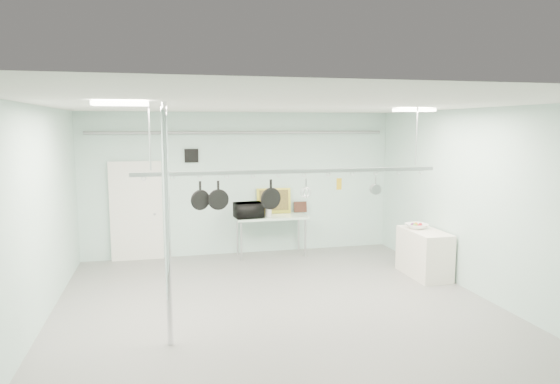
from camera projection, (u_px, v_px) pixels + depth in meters
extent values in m
plane|color=gray|center=(283.00, 317.00, 7.63)|extent=(8.00, 8.00, 0.00)
cube|color=silver|center=(284.00, 105.00, 7.21)|extent=(7.00, 8.00, 0.02)
cube|color=#A5C6BC|center=(241.00, 184.00, 11.26)|extent=(7.00, 0.02, 3.20)
cube|color=#A5C6BC|center=(489.00, 205.00, 8.22)|extent=(0.02, 8.00, 3.20)
cube|color=silver|center=(137.00, 212.00, 10.76)|extent=(1.10, 0.10, 2.20)
cube|color=black|center=(191.00, 156.00, 10.90)|extent=(0.30, 0.04, 0.30)
cylinder|color=gray|center=(241.00, 133.00, 11.03)|extent=(6.60, 0.07, 0.07)
cylinder|color=silver|center=(167.00, 227.00, 6.45)|extent=(0.08, 0.08, 3.20)
cube|color=#B6D6BF|center=(271.00, 217.00, 11.12)|extent=(1.60, 0.70, 0.05)
cylinder|color=#B7B7BC|center=(241.00, 241.00, 10.74)|extent=(0.04, 0.04, 0.86)
cylinder|color=#B7B7BC|center=(237.00, 236.00, 11.28)|extent=(0.04, 0.04, 0.86)
cylinder|color=#B7B7BC|center=(305.00, 238.00, 11.08)|extent=(0.04, 0.04, 0.86)
cylinder|color=#B7B7BC|center=(299.00, 233.00, 11.62)|extent=(0.04, 0.04, 0.86)
cube|color=white|center=(424.00, 253.00, 9.64)|extent=(0.60, 1.20, 0.90)
cube|color=#B7B7BC|center=(292.00, 171.00, 7.67)|extent=(4.80, 0.06, 0.06)
cylinder|color=#B7B7BC|center=(150.00, 140.00, 7.12)|extent=(0.02, 0.02, 0.94)
cylinder|color=#B7B7BC|center=(417.00, 138.00, 8.09)|extent=(0.02, 0.02, 0.94)
cube|color=white|center=(121.00, 104.00, 5.93)|extent=(0.65, 0.30, 0.05)
cube|color=white|center=(414.00, 110.00, 8.34)|extent=(0.65, 0.30, 0.05)
imported|color=black|center=(249.00, 210.00, 10.86)|extent=(0.65, 0.48, 0.34)
cylinder|color=silver|center=(268.00, 212.00, 11.04)|extent=(0.18, 0.18, 0.18)
cube|color=gold|center=(274.00, 201.00, 11.40)|extent=(0.79, 0.18, 0.58)
cube|color=#351B12|center=(300.00, 207.00, 11.57)|extent=(0.31, 0.11, 0.25)
imported|color=white|center=(417.00, 226.00, 9.75)|extent=(0.48, 0.48, 0.10)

